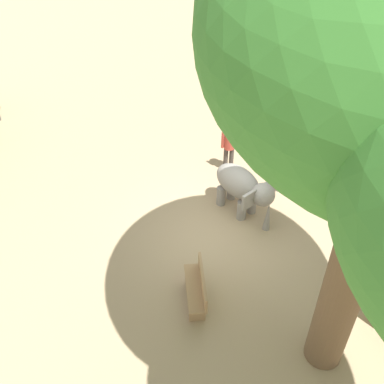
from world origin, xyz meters
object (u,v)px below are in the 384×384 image
object	(u,v)px
wooden_bench	(198,287)
feed_bucket	(281,185)
person_handler	(229,145)
elephant	(243,187)

from	to	relation	value
wooden_bench	feed_bucket	bearing A→B (deg)	-36.93
person_handler	wooden_bench	xyz separation A→B (m)	(-5.18, -0.29, -0.48)
feed_bucket	wooden_bench	bearing A→B (deg)	162.65
person_handler	elephant	bearing A→B (deg)	3.62
elephant	person_handler	world-z (taller)	person_handler
person_handler	feed_bucket	bearing A→B (deg)	53.55
elephant	wooden_bench	bearing A→B (deg)	-63.25
person_handler	feed_bucket	size ratio (longest dim) A/B	4.50
elephant	feed_bucket	size ratio (longest dim) A/B	5.33
person_handler	wooden_bench	bearing A→B (deg)	-14.79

